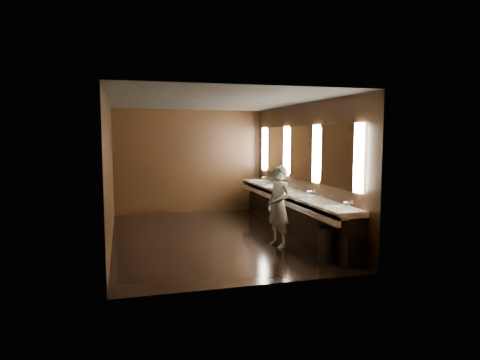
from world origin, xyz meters
name	(u,v)px	position (x,y,z in m)	size (l,w,h in m)	color
floor	(212,237)	(0.00, 0.00, 0.00)	(6.00, 6.00, 0.00)	black
ceiling	(211,101)	(0.00, 0.00, 2.80)	(4.00, 6.00, 0.02)	#2D2D2B
wall_back	(189,162)	(0.00, 3.00, 1.40)	(4.00, 0.02, 2.80)	black
wall_front	(255,188)	(0.00, -3.00, 1.40)	(4.00, 0.02, 2.80)	black
wall_left	(110,173)	(-2.00, 0.00, 1.40)	(0.02, 6.00, 2.80)	black
wall_right	(301,168)	(2.00, 0.00, 1.40)	(0.02, 6.00, 2.80)	black
sink_counter	(292,210)	(1.79, 0.00, 0.50)	(0.55, 5.40, 1.01)	black
mirror_band	(300,152)	(1.98, 0.00, 1.75)	(0.06, 5.03, 1.15)	#FBEACF
person	(279,206)	(1.09, -1.05, 0.78)	(0.57, 0.37, 1.55)	#88B8CB
trash_bin	(329,244)	(1.58, -2.17, 0.29)	(0.37, 0.37, 0.57)	black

